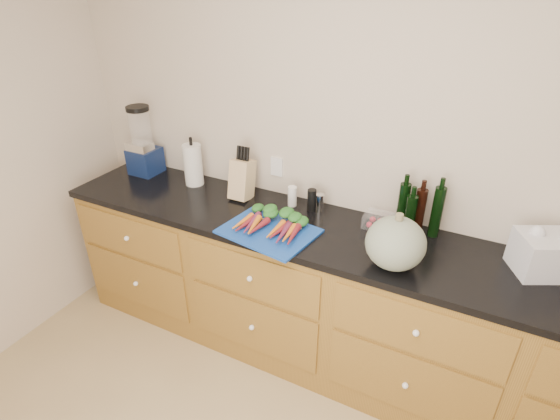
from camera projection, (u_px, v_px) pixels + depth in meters
The scene contains 15 objects.
wall_back at pixel (374, 154), 2.44m from camera, with size 4.10×0.05×2.60m, color beige.
cabinets at pixel (344, 307), 2.59m from camera, with size 3.60×0.64×0.90m.
countertop at pixel (350, 240), 2.37m from camera, with size 3.64×0.62×0.04m, color black.
cutting_board at pixel (269, 231), 2.39m from camera, with size 0.49×0.37×0.01m, color #14409E.
carrots at pixel (272, 223), 2.41m from camera, with size 0.39×0.29×0.06m.
squash at pixel (395, 243), 2.07m from camera, with size 0.29×0.29×0.26m, color slate.
blender_appliance at pixel (143, 145), 3.00m from camera, with size 0.19×0.19×0.48m.
paper_towel at pixel (193, 165), 2.87m from camera, with size 0.12×0.12×0.28m, color silver.
knife_block at pixel (242, 179), 2.71m from camera, with size 0.12×0.12×0.25m, color tan.
grinder_salt at pixel (292, 196), 2.64m from camera, with size 0.05×0.05×0.12m, color white.
grinder_pepper at pixel (312, 200), 2.59m from camera, with size 0.05×0.05×0.13m, color black.
canister_chrome at pixel (320, 203), 2.57m from camera, with size 0.05×0.05×0.12m, color silver.
tomato_box at pixel (379, 221), 2.43m from camera, with size 0.16×0.13×0.08m, color white.
bottles at pixel (418, 211), 2.34m from camera, with size 0.24×0.12×0.29m.
grocery_bag at pixel (546, 254), 2.04m from camera, with size 0.26×0.21×0.19m, color silver, non-canonical shape.
Camera 1 is at (0.57, -0.65, 2.21)m, focal length 28.00 mm.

